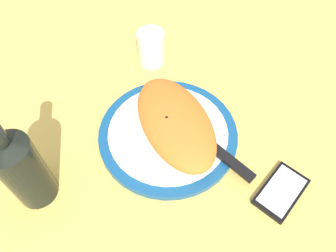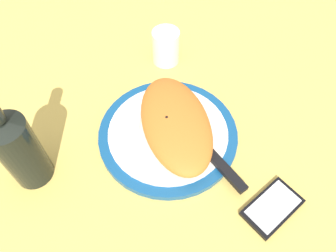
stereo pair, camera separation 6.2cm
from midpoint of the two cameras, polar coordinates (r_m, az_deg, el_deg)
name	(u,v)px [view 1 (the left image)]	position (r cm, az deg, el deg)	size (l,w,h in cm)	color
ground_plane	(168,139)	(73.68, -2.40, -2.56)	(150.00, 150.00, 3.00)	#DBB756
plate	(168,134)	(71.69, -2.47, -1.53)	(30.95, 30.95, 1.84)	navy
calzone	(175,120)	(69.18, -1.36, 0.84)	(27.35, 15.65, 5.44)	orange
fork	(138,150)	(68.67, -7.96, -4.37)	(15.20, 5.42, 0.40)	silver
knife	(220,153)	(67.69, 6.66, -4.98)	(23.15, 11.71, 1.20)	silver
smartphone	(281,191)	(68.13, 17.00, -11.22)	(11.57, 13.54, 1.16)	black
water_glass	(151,49)	(85.81, -5.11, 13.33)	(7.02, 7.02, 9.11)	silver
wine_bottle	(21,168)	(64.00, -27.18, -6.86)	(7.64, 7.64, 24.84)	black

